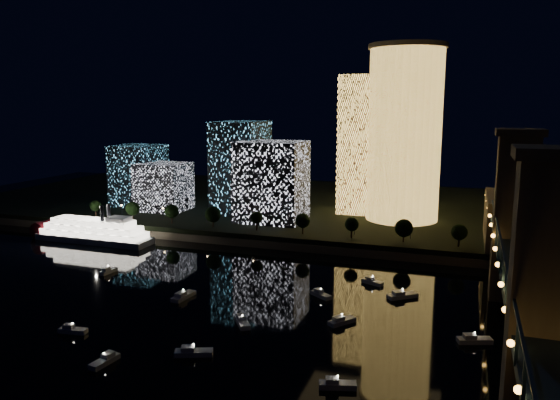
{
  "coord_description": "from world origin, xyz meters",
  "views": [
    {
      "loc": [
        51.54,
        -117.78,
        56.82
      ],
      "look_at": [
        -8.29,
        55.0,
        24.57
      ],
      "focal_mm": 35.0,
      "sensor_mm": 36.0,
      "label": 1
    }
  ],
  "objects_px": {
    "tower_rectangular": "(362,145)",
    "riverboat": "(89,231)",
    "truss_bridge": "(527,298)",
    "tower_cylindrical": "(404,134)"
  },
  "relations": [
    {
      "from": "tower_rectangular",
      "to": "truss_bridge",
      "type": "bearing_deg",
      "value": -65.95
    },
    {
      "from": "tower_rectangular",
      "to": "truss_bridge",
      "type": "distance_m",
      "value": 152.67
    },
    {
      "from": "truss_bridge",
      "to": "riverboat",
      "type": "bearing_deg",
      "value": 158.88
    },
    {
      "from": "truss_bridge",
      "to": "riverboat",
      "type": "xyz_separation_m",
      "value": [
        -161.99,
        62.57,
        -11.98
      ]
    },
    {
      "from": "tower_cylindrical",
      "to": "riverboat",
      "type": "relative_size",
      "value": 1.4
    },
    {
      "from": "tower_cylindrical",
      "to": "tower_rectangular",
      "type": "relative_size",
      "value": 1.19
    },
    {
      "from": "tower_rectangular",
      "to": "riverboat",
      "type": "relative_size",
      "value": 1.18
    },
    {
      "from": "tower_rectangular",
      "to": "tower_cylindrical",
      "type": "bearing_deg",
      "value": -28.2
    },
    {
      "from": "tower_rectangular",
      "to": "riverboat",
      "type": "xyz_separation_m",
      "value": [
        -100.39,
        -75.48,
        -33.33
      ]
    },
    {
      "from": "riverboat",
      "to": "tower_rectangular",
      "type": "bearing_deg",
      "value": 36.94
    }
  ]
}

